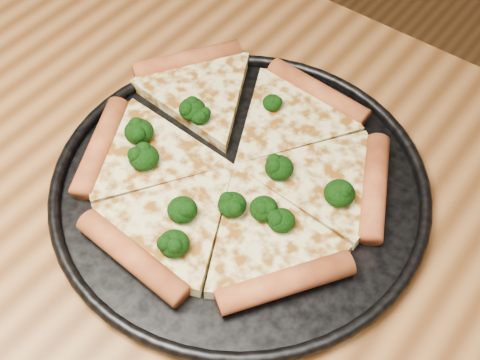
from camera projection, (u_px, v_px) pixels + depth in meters
The scene contains 4 objects.
dining_table at pixel (116, 283), 0.71m from camera, with size 1.20×0.90×0.75m.
pizza_pan at pixel (240, 185), 0.67m from camera, with size 0.39×0.39×0.02m.
pizza at pixel (233, 163), 0.67m from camera, with size 0.36×0.32×0.02m.
broccoli_florets at pixel (219, 174), 0.65m from camera, with size 0.24×0.23×0.02m.
Camera 1 is at (0.32, -0.20, 1.29)m, focal length 49.13 mm.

